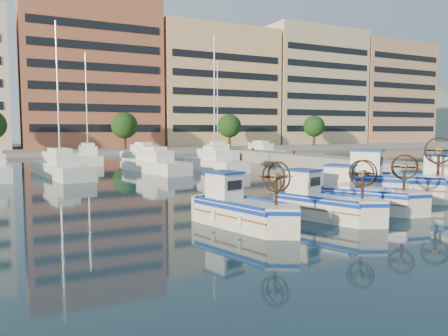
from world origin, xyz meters
TOP-DOWN VIEW (x-y plane):
  - ground at (0.00, 0.00)m, footprint 300.00×300.00m
  - quay at (13.00, 8.00)m, footprint 3.00×60.00m
  - waterfront at (9.23, 65.04)m, footprint 180.00×40.00m
  - hill_east at (140.00, 110.00)m, footprint 160.00×160.00m
  - yacht_marina at (-3.45, 28.13)m, footprint 39.33×22.81m
  - fishing_boat_a at (-4.52, 0.68)m, footprint 2.54×4.08m
  - fishing_boat_b at (-0.95, 0.48)m, footprint 2.78×4.02m
  - fishing_boat_c at (1.61, 1.04)m, footprint 3.47×4.10m
  - fishing_boat_d at (5.40, 2.95)m, footprint 4.58×5.11m

SIDE VIEW (x-z plane):
  - ground at x=0.00m, z-range 0.00..0.00m
  - hill_east at x=140.00m, z-range -25.00..25.00m
  - yacht_marina at x=-3.45m, z-range -5.22..6.28m
  - quay at x=13.00m, z-range 0.00..1.20m
  - fishing_boat_b at x=-0.95m, z-range -0.54..1.88m
  - fishing_boat_a at x=-4.52m, z-range -0.55..1.92m
  - fishing_boat_c at x=1.61m, z-range -0.56..1.95m
  - fishing_boat_d at x=5.40m, z-range -0.71..2.46m
  - waterfront at x=9.23m, z-range -1.70..23.90m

